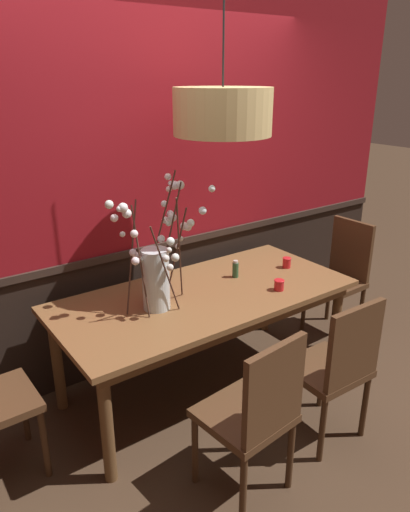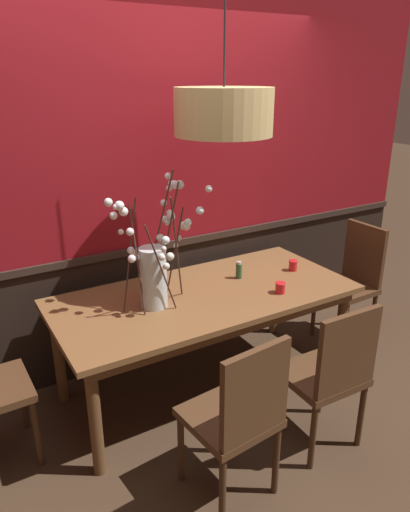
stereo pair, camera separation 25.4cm
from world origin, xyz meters
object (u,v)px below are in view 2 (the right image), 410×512
dining_table (205,304)px  chair_far_side_left (113,284)px  chair_head_east_end (353,277)px  candle_holder_nearer_center (293,265)px  pendant_lamp (224,112)px  vase_with_blossoms (154,268)px  candle_holder_nearer_edge (280,288)px  chair_far_side_right (184,272)px  chair_near_side_left (239,414)px  chair_near_side_right (331,371)px  condiment_bottle (239,270)px

dining_table → chair_far_side_left: chair_far_side_left is taller
chair_head_east_end → candle_holder_nearer_center: size_ratio=12.43×
chair_far_side_left → pendant_lamp: bearing=-63.4°
vase_with_blossoms → pendant_lamp: 1.02m
candle_holder_nearer_edge → chair_far_side_right: bearing=95.9°
chair_head_east_end → chair_far_side_left: (-1.73, 0.89, -0.01)m
chair_far_side_right → candle_holder_nearer_center: 1.02m
chair_near_side_left → candle_holder_nearer_center: bearing=39.5°
dining_table → chair_near_side_right: bearing=-69.9°
chair_near_side_left → chair_head_east_end: 1.96m
condiment_bottle → chair_far_side_left: bearing=129.5°
chair_near_side_left → chair_far_side_right: bearing=69.9°
candle_holder_nearer_center → dining_table: bearing=-179.5°
chair_head_east_end → candle_holder_nearer_edge: bearing=-165.7°
condiment_bottle → candle_holder_nearer_edge: bearing=-74.1°
candle_holder_nearer_edge → condiment_bottle: size_ratio=0.59×
candle_holder_nearer_center → pendant_lamp: bearing=-178.9°
chair_far_side_left → condiment_bottle: (0.65, -0.79, 0.27)m
vase_with_blossoms → pendant_lamp: size_ratio=0.71×
dining_table → candle_holder_nearer_center: bearing=0.5°
chair_near_side_left → vase_with_blossoms: 1.01m
dining_table → candle_holder_nearer_center: 0.76m
chair_far_side_left → chair_far_side_right: bearing=-0.2°
chair_near_side_left → chair_near_side_right: bearing=3.2°
chair_near_side_right → chair_far_side_right: chair_near_side_right is taller
chair_far_side_left → chair_head_east_end: bearing=-27.1°
chair_far_side_left → candle_holder_nearer_center: size_ratio=12.01×
chair_far_side_right → vase_with_blossoms: bearing=-127.3°
chair_far_side_right → chair_far_side_left: chair_far_side_left is taller
chair_far_side_left → candle_holder_nearer_edge: chair_far_side_left is taller
chair_near_side_right → candle_holder_nearer_edge: 0.67m
dining_table → pendant_lamp: bearing=-2.5°
chair_head_east_end → pendant_lamp: size_ratio=0.82×
chair_near_side_right → candle_holder_nearer_center: bearing=63.0°
chair_near_side_left → chair_head_east_end: size_ratio=0.98×
dining_table → pendant_lamp: size_ratio=1.68×
candle_holder_nearer_center → pendant_lamp: 1.27m
chair_head_east_end → condiment_bottle: chair_head_east_end is taller
dining_table → candle_holder_nearer_center: candle_holder_nearer_center is taller
candle_holder_nearer_edge → condiment_bottle: bearing=105.9°
chair_far_side_left → dining_table: bearing=-70.0°
vase_with_blossoms → pendant_lamp: bearing=-1.4°
chair_far_side_right → chair_near_side_left: size_ratio=0.92×
chair_near_side_left → chair_far_side_left: 1.78m
chair_near_side_right → condiment_bottle: chair_near_side_right is taller
chair_far_side_left → condiment_bottle: size_ratio=7.50×
chair_near_side_right → chair_near_side_left: (-0.65, -0.04, 0.00)m
candle_holder_nearer_edge → pendant_lamp: 1.18m
candle_holder_nearer_edge → pendant_lamp: size_ratio=0.06×
chair_far_side_right → condiment_bottle: chair_far_side_right is taller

